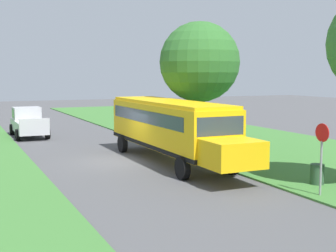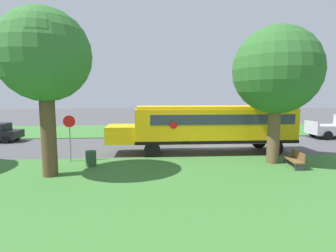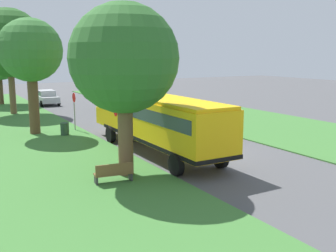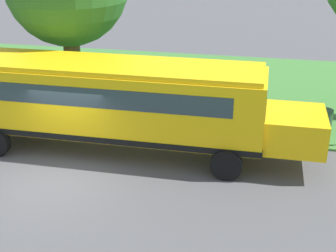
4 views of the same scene
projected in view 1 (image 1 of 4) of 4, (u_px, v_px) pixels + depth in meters
name	position (u px, v px, depth m)	size (l,w,h in m)	color
ground_plane	(116.00, 162.00, 24.29)	(120.00, 120.00, 0.00)	#4C4C4F
grass_verge	(273.00, 148.00, 28.41)	(12.00, 80.00, 0.08)	#3D7533
school_bus	(171.00, 125.00, 23.99)	(2.85, 12.42, 3.16)	yellow
pickup_truck	(28.00, 122.00, 34.08)	(2.28, 5.40, 2.10)	#B7B7BC
oak_tree_beside_bus	(198.00, 63.00, 27.65)	(4.75, 4.75, 7.62)	brown
stop_sign	(322.00, 151.00, 17.06)	(0.08, 0.68, 2.74)	gray
park_bench	(206.00, 139.00, 29.16)	(1.65, 0.71, 0.92)	brown
trash_bin	(317.00, 175.00, 18.93)	(0.56, 0.56, 0.90)	#2D4C33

